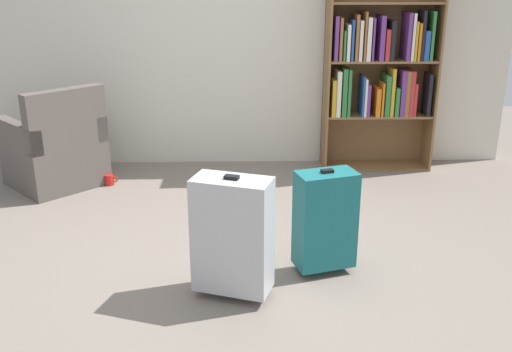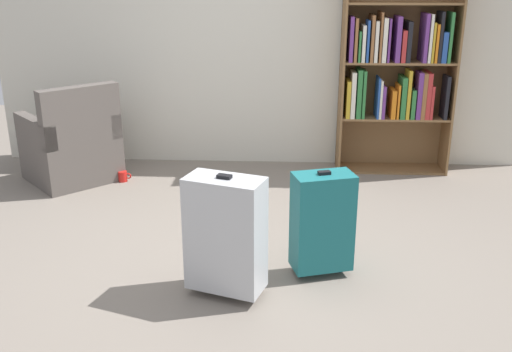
{
  "view_description": "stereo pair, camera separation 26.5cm",
  "coord_description": "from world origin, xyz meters",
  "px_view_note": "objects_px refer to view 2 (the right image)",
  "views": [
    {
      "loc": [
        -0.03,
        -3.47,
        1.82
      ],
      "look_at": [
        0.06,
        0.08,
        0.55
      ],
      "focal_mm": 40.53,
      "sensor_mm": 36.0,
      "label": 1
    },
    {
      "loc": [
        0.24,
        -3.47,
        1.82
      ],
      "look_at": [
        0.06,
        0.08,
        0.55
      ],
      "focal_mm": 40.53,
      "sensor_mm": 36.0,
      "label": 2
    }
  ],
  "objects_px": {
    "mug": "(123,176)",
    "suitcase_teal": "(322,222)",
    "suitcase_silver": "(225,234)",
    "bookshelf": "(396,65)",
    "armchair": "(72,147)"
  },
  "relations": [
    {
      "from": "mug",
      "to": "suitcase_teal",
      "type": "height_order",
      "value": "suitcase_teal"
    },
    {
      "from": "suitcase_teal",
      "to": "suitcase_silver",
      "type": "xyz_separation_m",
      "value": [
        -0.57,
        -0.27,
        0.03
      ]
    },
    {
      "from": "bookshelf",
      "to": "suitcase_silver",
      "type": "distance_m",
      "value": 2.79
    },
    {
      "from": "suitcase_silver",
      "to": "mug",
      "type": "bearing_deg",
      "value": 120.93
    },
    {
      "from": "armchair",
      "to": "mug",
      "type": "height_order",
      "value": "armchair"
    },
    {
      "from": "armchair",
      "to": "mug",
      "type": "xyz_separation_m",
      "value": [
        0.45,
        -0.02,
        -0.27
      ]
    },
    {
      "from": "suitcase_teal",
      "to": "suitcase_silver",
      "type": "height_order",
      "value": "suitcase_silver"
    },
    {
      "from": "armchair",
      "to": "suitcase_silver",
      "type": "height_order",
      "value": "armchair"
    },
    {
      "from": "armchair",
      "to": "suitcase_silver",
      "type": "relative_size",
      "value": 1.32
    },
    {
      "from": "bookshelf",
      "to": "armchair",
      "type": "xyz_separation_m",
      "value": [
        -2.92,
        -0.45,
        -0.69
      ]
    },
    {
      "from": "bookshelf",
      "to": "suitcase_teal",
      "type": "relative_size",
      "value": 2.98
    },
    {
      "from": "mug",
      "to": "suitcase_teal",
      "type": "xyz_separation_m",
      "value": [
        1.7,
        -1.62,
        0.31
      ]
    },
    {
      "from": "suitcase_teal",
      "to": "armchair",
      "type": "bearing_deg",
      "value": 142.74
    },
    {
      "from": "mug",
      "to": "suitcase_silver",
      "type": "bearing_deg",
      "value": -59.07
    },
    {
      "from": "bookshelf",
      "to": "suitcase_teal",
      "type": "xyz_separation_m",
      "value": [
        -0.77,
        -2.09,
        -0.65
      ]
    }
  ]
}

